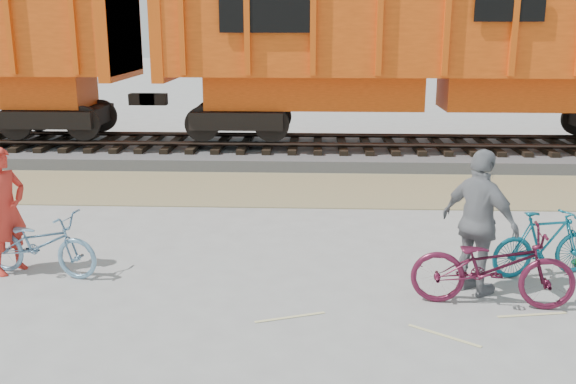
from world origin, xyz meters
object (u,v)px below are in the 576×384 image
Objects in this scene: bicycle_blue at (40,243)px; bicycle_maroon at (492,266)px; hopper_car_center at (434,43)px; person_woman at (479,223)px; person_solo at (5,210)px; bicycle_teal at (545,244)px.

bicycle_blue is 0.88× the size of bicycle_maroon.
hopper_car_center is 7.84× the size of bicycle_blue.
person_woman reaches higher than bicycle_maroon.
hopper_car_center is 7.55× the size of person_solo.
bicycle_maroon is at bearing -71.59° from person_solo.
hopper_car_center is 8.65m from bicycle_teal.
hopper_car_center is at bearing -45.83° from person_woman.
bicycle_blue is 1.11× the size of bicycle_teal.
bicycle_maroon is at bearing -94.64° from hopper_car_center.
person_woman is (6.06, -0.37, 0.51)m from bicycle_blue.
person_solo reaches higher than bicycle_teal.
bicycle_blue is 0.69m from person_solo.
bicycle_blue is 7.18m from bicycle_teal.
person_solo is (-0.50, 0.10, 0.46)m from bicycle_blue.
bicycle_maroon is 1.04× the size of person_woman.
bicycle_maroon is (-1.01, -1.05, 0.05)m from bicycle_teal.
bicycle_teal is at bearing -88.24° from hopper_car_center.
person_woman reaches higher than bicycle_blue.
bicycle_maroon is at bearing -85.11° from bicycle_blue.
bicycle_teal is at bearing -62.84° from person_solo.
person_solo is (-7.42, -8.45, -2.08)m from hopper_car_center.
bicycle_blue is (-6.92, -8.55, -2.54)m from hopper_car_center.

